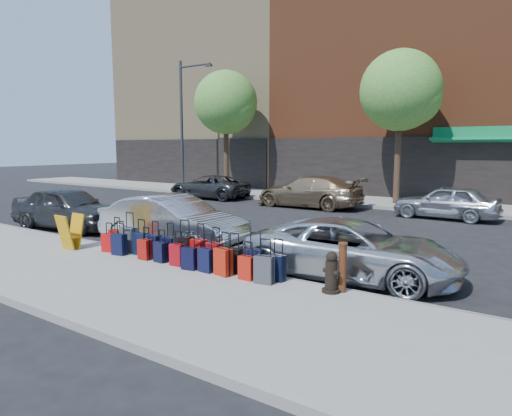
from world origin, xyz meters
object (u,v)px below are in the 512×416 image
Objects in this scene: fire_hydrant at (331,273)px; car_far_0 at (209,187)px; display_rack at (70,232)px; car_near_1 at (173,222)px; tree_left at (228,104)px; car_near_0 at (68,208)px; car_far_2 at (446,202)px; car_near_2 at (353,249)px; car_far_1 at (309,192)px; streetlight at (184,118)px; bollard at (342,267)px; suitcase_front_5 at (183,249)px; tree_center at (403,93)px.

car_far_0 reaches higher than fire_hydrant.
display_rack is 0.20× the size of car_near_1.
car_far_0 is at bearing 115.45° from display_rack.
tree_left reaches higher than car_near_1.
tree_left is 1.59× the size of car_near_1.
car_far_2 is (10.43, 9.93, -0.06)m from car_near_0.
car_far_2 reaches higher than car_near_2.
car_near_0 is at bearing -77.50° from tree_left.
car_far_1 is at bearing 84.49° from car_far_0.
fire_hydrant is 11.56m from car_far_2.
car_near_0 is 10.79m from car_far_1.
tree_left is 0.91× the size of streetlight.
bollard is at bearing 60.98° from fire_hydrant.
car_near_1 reaches higher than car_far_2.
bollard is 7.59m from display_rack.
streetlight is at bearing 122.39° from suitcase_front_5.
car_near_0 is (2.82, -12.72, -4.66)m from tree_left.
car_near_1 is 0.98× the size of car_far_0.
suitcase_front_5 is 12.01m from car_far_2.
car_far_1 reaches higher than car_far_2.
fire_hydrant is 10.99m from car_near_0.
streetlight reaches higher than car_near_2.
car_near_0 is 0.94× the size of car_far_0.
car_far_0 is 1.17× the size of car_far_2.
suitcase_front_5 is (9.83, -14.29, -4.94)m from tree_left.
car_far_2 is at bearing -4.82° from car_near_2.
streetlight is 17.45m from display_rack.
suitcase_front_5 is 3.94m from car_near_2.
car_near_2 is (13.45, -12.75, -4.76)m from tree_left.
bollard is at bearing 45.45° from car_far_0.
car_near_0 is 10.43m from car_far_0.
car_far_0 is at bearing -76.48° from tree_left.
car_near_2 is 1.00× the size of car_far_0.
bollard is at bearing -9.53° from suitcase_front_5.
display_rack is 0.23× the size of car_far_2.
bollard is 0.24× the size of car_far_2.
bollard is 17.65m from car_far_0.
streetlight is 1.82× the size of car_near_0.
car_near_1 is (-2.50, -12.80, -4.66)m from tree_center.
fire_hydrant is at bearing -177.45° from car_near_2.
car_near_2 is at bearing 121.34° from fire_hydrant.
tree_left is at bearing 134.28° from bollard.
tree_center reaches higher than car_far_1.
car_near_0 reaches higher than bollard.
tree_center is 0.91× the size of streetlight.
car_near_2 is (-0.40, 1.45, 0.01)m from bollard.
streetlight is 13.89m from car_near_0.
tree_left is 1.56× the size of car_far_0.
car_near_0 is at bearing -44.47° from car_far_2.
suitcase_front_5 is at bearing 107.13° from car_near_2.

